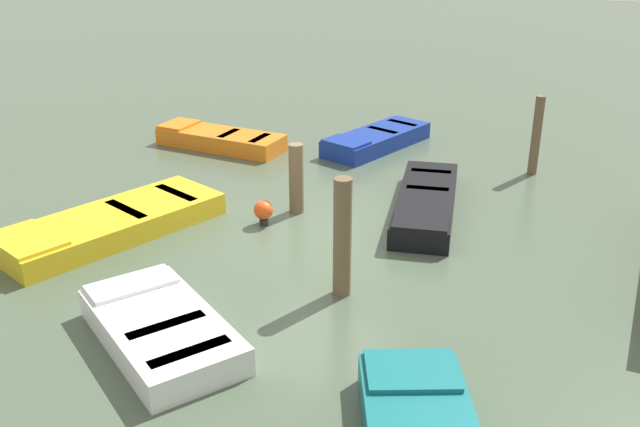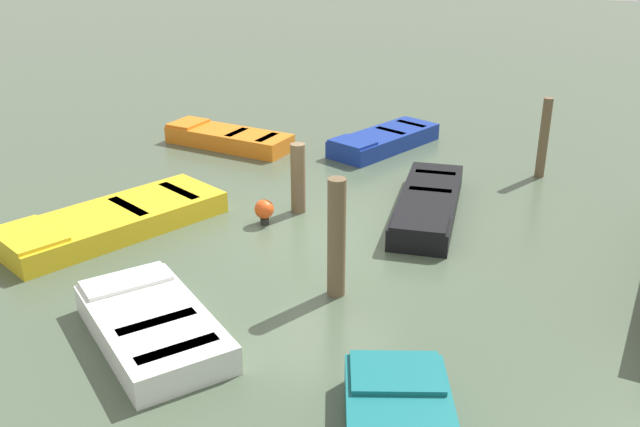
{
  "view_description": "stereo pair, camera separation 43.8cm",
  "coord_description": "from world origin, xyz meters",
  "px_view_note": "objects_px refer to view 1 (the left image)",
  "views": [
    {
      "loc": [
        10.21,
        5.69,
        5.37
      ],
      "look_at": [
        0.0,
        0.0,
        0.35
      ],
      "focal_mm": 39.91,
      "sensor_mm": 36.0,
      "label": 1
    },
    {
      "loc": [
        9.99,
        6.07,
        5.37
      ],
      "look_at": [
        0.0,
        0.0,
        0.35
      ],
      "focal_mm": 39.91,
      "sensor_mm": 36.0,
      "label": 2
    }
  ],
  "objects_px": {
    "rowboat_yellow": "(110,224)",
    "rowboat_black": "(426,203)",
    "rowboat_white": "(161,329)",
    "mooring_piling_mid_left": "(296,179)",
    "rowboat_blue": "(376,139)",
    "mooring_piling_near_right": "(342,238)",
    "rowboat_orange": "(220,139)",
    "mooring_piling_near_left": "(536,136)",
    "marker_buoy": "(263,211)"
  },
  "relations": [
    {
      "from": "mooring_piling_near_right",
      "to": "mooring_piling_near_left",
      "type": "xyz_separation_m",
      "value": [
        -6.76,
        1.21,
        -0.06
      ]
    },
    {
      "from": "mooring_piling_near_right",
      "to": "mooring_piling_mid_left",
      "type": "height_order",
      "value": "mooring_piling_near_right"
    },
    {
      "from": "rowboat_blue",
      "to": "rowboat_yellow",
      "type": "bearing_deg",
      "value": -4.23
    },
    {
      "from": "rowboat_white",
      "to": "mooring_piling_mid_left",
      "type": "distance_m",
      "value": 4.82
    },
    {
      "from": "rowboat_white",
      "to": "mooring_piling_mid_left",
      "type": "bearing_deg",
      "value": -54.5
    },
    {
      "from": "marker_buoy",
      "to": "rowboat_black",
      "type": "bearing_deg",
      "value": 129.4
    },
    {
      "from": "mooring_piling_mid_left",
      "to": "mooring_piling_near_left",
      "type": "distance_m",
      "value": 5.56
    },
    {
      "from": "rowboat_white",
      "to": "mooring_piling_mid_left",
      "type": "relative_size",
      "value": 2.2
    },
    {
      "from": "rowboat_blue",
      "to": "marker_buoy",
      "type": "height_order",
      "value": "marker_buoy"
    },
    {
      "from": "rowboat_blue",
      "to": "mooring_piling_mid_left",
      "type": "relative_size",
      "value": 2.36
    },
    {
      "from": "rowboat_black",
      "to": "marker_buoy",
      "type": "bearing_deg",
      "value": -67.67
    },
    {
      "from": "rowboat_black",
      "to": "marker_buoy",
      "type": "relative_size",
      "value": 7.92
    },
    {
      "from": "rowboat_yellow",
      "to": "mooring_piling_near_left",
      "type": "bearing_deg",
      "value": 154.11
    },
    {
      "from": "rowboat_white",
      "to": "mooring_piling_near_right",
      "type": "relative_size",
      "value": 1.61
    },
    {
      "from": "rowboat_blue",
      "to": "mooring_piling_mid_left",
      "type": "height_order",
      "value": "mooring_piling_mid_left"
    },
    {
      "from": "marker_buoy",
      "to": "mooring_piling_mid_left",
      "type": "bearing_deg",
      "value": 165.52
    },
    {
      "from": "rowboat_yellow",
      "to": "rowboat_orange",
      "type": "height_order",
      "value": "same"
    },
    {
      "from": "rowboat_orange",
      "to": "rowboat_yellow",
      "type": "bearing_deg",
      "value": 102.17
    },
    {
      "from": "rowboat_yellow",
      "to": "mooring_piling_mid_left",
      "type": "height_order",
      "value": "mooring_piling_mid_left"
    },
    {
      "from": "rowboat_yellow",
      "to": "mooring_piling_near_right",
      "type": "relative_size",
      "value": 2.28
    },
    {
      "from": "rowboat_blue",
      "to": "mooring_piling_near_left",
      "type": "height_order",
      "value": "mooring_piling_near_left"
    },
    {
      "from": "rowboat_black",
      "to": "rowboat_white",
      "type": "distance_m",
      "value": 6.07
    },
    {
      "from": "mooring_piling_mid_left",
      "to": "marker_buoy",
      "type": "distance_m",
      "value": 0.94
    },
    {
      "from": "rowboat_blue",
      "to": "rowboat_white",
      "type": "distance_m",
      "value": 9.18
    },
    {
      "from": "rowboat_orange",
      "to": "mooring_piling_near_left",
      "type": "distance_m",
      "value": 7.39
    },
    {
      "from": "mooring_piling_near_right",
      "to": "marker_buoy",
      "type": "xyz_separation_m",
      "value": [
        -1.56,
        -2.43,
        -0.64
      ]
    },
    {
      "from": "rowboat_yellow",
      "to": "mooring_piling_near_left",
      "type": "distance_m",
      "value": 9.02
    },
    {
      "from": "rowboat_yellow",
      "to": "mooring_piling_near_right",
      "type": "distance_m",
      "value": 4.63
    },
    {
      "from": "rowboat_yellow",
      "to": "marker_buoy",
      "type": "relative_size",
      "value": 8.84
    },
    {
      "from": "rowboat_orange",
      "to": "mooring_piling_near_left",
      "type": "height_order",
      "value": "mooring_piling_near_left"
    },
    {
      "from": "rowboat_yellow",
      "to": "marker_buoy",
      "type": "height_order",
      "value": "marker_buoy"
    },
    {
      "from": "rowboat_blue",
      "to": "mooring_piling_near_right",
      "type": "relative_size",
      "value": 1.73
    },
    {
      "from": "rowboat_white",
      "to": "rowboat_black",
      "type": "bearing_deg",
      "value": -77.12
    },
    {
      "from": "marker_buoy",
      "to": "mooring_piling_near_right",
      "type": "bearing_deg",
      "value": 57.31
    },
    {
      "from": "rowboat_orange",
      "to": "rowboat_black",
      "type": "height_order",
      "value": "same"
    },
    {
      "from": "rowboat_black",
      "to": "rowboat_orange",
      "type": "bearing_deg",
      "value": -120.46
    },
    {
      "from": "rowboat_white",
      "to": "marker_buoy",
      "type": "bearing_deg",
      "value": -49.74
    },
    {
      "from": "mooring_piling_mid_left",
      "to": "rowboat_white",
      "type": "bearing_deg",
      "value": 8.64
    },
    {
      "from": "rowboat_blue",
      "to": "marker_buoy",
      "type": "bearing_deg",
      "value": 13.6
    },
    {
      "from": "rowboat_blue",
      "to": "mooring_piling_mid_left",
      "type": "bearing_deg",
      "value": 16.67
    },
    {
      "from": "rowboat_blue",
      "to": "rowboat_white",
      "type": "relative_size",
      "value": 1.07
    },
    {
      "from": "rowboat_yellow",
      "to": "marker_buoy",
      "type": "bearing_deg",
      "value": 142.28
    },
    {
      "from": "rowboat_blue",
      "to": "rowboat_black",
      "type": "distance_m",
      "value": 4.11
    },
    {
      "from": "rowboat_black",
      "to": "mooring_piling_near_right",
      "type": "relative_size",
      "value": 2.04
    },
    {
      "from": "rowboat_blue",
      "to": "rowboat_black",
      "type": "relative_size",
      "value": 0.85
    },
    {
      "from": "rowboat_white",
      "to": "marker_buoy",
      "type": "distance_m",
      "value": 4.03
    },
    {
      "from": "rowboat_yellow",
      "to": "mooring_piling_near_left",
      "type": "height_order",
      "value": "mooring_piling_near_left"
    },
    {
      "from": "rowboat_yellow",
      "to": "rowboat_black",
      "type": "height_order",
      "value": "same"
    },
    {
      "from": "rowboat_orange",
      "to": "mooring_piling_mid_left",
      "type": "bearing_deg",
      "value": 142.76
    },
    {
      "from": "rowboat_yellow",
      "to": "rowboat_black",
      "type": "distance_m",
      "value": 5.84
    }
  ]
}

